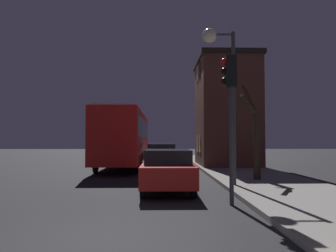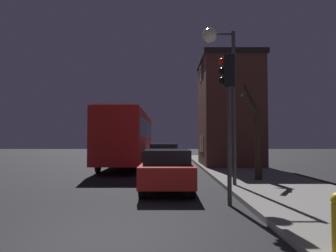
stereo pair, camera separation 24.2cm
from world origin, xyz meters
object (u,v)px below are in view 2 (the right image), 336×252
at_px(streetlamp, 218,63).
at_px(bus, 127,135).
at_px(bare_tree, 255,135).
at_px(car_near_lane, 166,169).
at_px(traffic_light, 227,97).
at_px(car_mid_lane, 163,156).

xyz_separation_m(streetlamp, bus, (-4.59, 9.55, -2.54)).
height_order(bare_tree, bus, bare_tree).
xyz_separation_m(bare_tree, car_near_lane, (-3.75, -2.18, -1.21)).
bearing_deg(car_near_lane, bare_tree, 30.24).
relative_size(streetlamp, traffic_light, 1.41).
relative_size(bare_tree, car_near_lane, 0.91).
bearing_deg(car_near_lane, bus, 104.60).
height_order(bus, car_near_lane, bus).
xyz_separation_m(traffic_light, car_near_lane, (-1.70, 2.57, -2.22)).
bearing_deg(car_near_lane, car_mid_lane, 91.41).
bearing_deg(streetlamp, car_mid_lane, 104.82).
bearing_deg(streetlamp, bare_tree, 42.41).
bearing_deg(bare_tree, car_mid_lane, 121.04).
xyz_separation_m(streetlamp, traffic_light, (-0.26, -3.12, -1.69)).
height_order(traffic_light, bare_tree, bare_tree).
xyz_separation_m(bus, car_mid_lane, (2.41, -1.33, -1.36)).
distance_m(streetlamp, bare_tree, 3.63).
bearing_deg(bus, car_near_lane, -75.40).
distance_m(traffic_light, car_mid_lane, 11.71).
height_order(traffic_light, car_near_lane, traffic_light).
height_order(bare_tree, car_near_lane, bare_tree).
bearing_deg(car_mid_lane, car_near_lane, -88.59).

